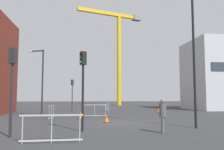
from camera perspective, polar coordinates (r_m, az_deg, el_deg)
The scene contains 16 objects.
ground at distance 17.18m, azimuth 1.86°, elevation -10.99°, with size 160.00×160.00×0.00m, color #333335.
office_block at distance 38.13m, azimuth 24.41°, elevation -0.03°, with size 9.44×8.25×9.67m.
construction_crane at distance 52.57m, azimuth 1.40°, elevation 7.40°, with size 14.17×5.67×19.88m.
streetlamp_tall at distance 15.18m, azimuth 19.03°, elevation 8.74°, with size 1.62×0.68×9.32m.
streetlamp_short at distance 22.86m, azimuth -16.32°, elevation -0.31°, with size 1.49×0.61×6.02m.
traffic_light_crosswalk at distance 12.82m, azimuth -6.80°, elevation -0.58°, with size 0.38×0.36×4.13m.
traffic_light_island at distance 31.52m, azimuth -9.24°, elevation -3.42°, with size 0.37×0.37×3.95m.
traffic_light_far at distance 11.75m, azimuth -22.28°, elevation -0.39°, with size 0.39×0.32×3.94m.
pedestrian_walking at distance 12.39m, azimuth 11.75°, elevation -8.69°, with size 0.34×0.34×1.66m.
safety_barrier_front at distance 20.28m, azimuth -13.93°, elevation -8.35°, with size 0.18×2.24×1.08m.
safety_barrier_right_run at distance 9.90m, azimuth -13.91°, elevation -11.91°, with size 2.39×0.16×1.08m.
safety_barrier_mid_span at distance 30.04m, azimuth -1.10°, elevation -7.40°, with size 0.19×2.34×1.08m.
safety_barrier_rear at distance 21.90m, azimuth -4.07°, elevation -8.24°, with size 2.15×0.14×1.08m.
traffic_cone_orange at distance 20.18m, azimuth -7.22°, elevation -9.29°, with size 0.59×0.59×0.60m.
traffic_cone_striped at distance 17.05m, azimuth -1.25°, elevation -10.33°, with size 0.45×0.45×0.46m.
traffic_cone_by_barrier at distance 28.30m, azimuth 10.86°, elevation -8.12°, with size 0.50×0.50×0.50m.
Camera 1 is at (-2.50, -16.91, 1.76)m, focal length 39.20 mm.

